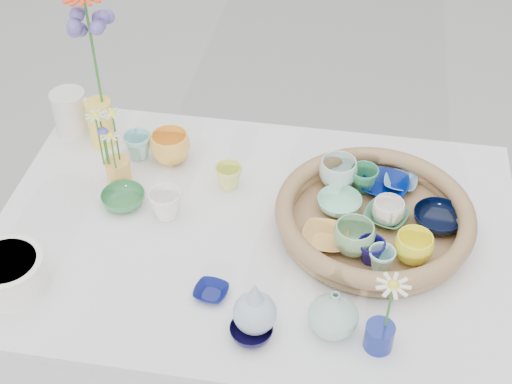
# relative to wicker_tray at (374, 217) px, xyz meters

# --- Properties ---
(wicker_tray) EXTENTS (0.47, 0.47, 0.08)m
(wicker_tray) POSITION_rel_wicker_tray_xyz_m (0.00, 0.00, 0.00)
(wicker_tray) COLOR brown
(wicker_tray) RESTS_ON display_table
(tray_ceramic_0) EXTENTS (0.14, 0.14, 0.03)m
(tray_ceramic_0) POSITION_rel_wicker_tray_xyz_m (0.02, 0.13, -0.01)
(tray_ceramic_0) COLOR #001468
(tray_ceramic_0) RESTS_ON wicker_tray
(tray_ceramic_1) EXTENTS (0.12, 0.12, 0.04)m
(tray_ceramic_1) POSITION_rel_wicker_tray_xyz_m (0.15, 0.02, -0.00)
(tray_ceramic_1) COLOR black
(tray_ceramic_1) RESTS_ON wicker_tray
(tray_ceramic_2) EXTENTS (0.12, 0.12, 0.07)m
(tray_ceramic_2) POSITION_rel_wicker_tray_xyz_m (0.09, -0.10, 0.01)
(tray_ceramic_2) COLOR #FFF22B
(tray_ceramic_2) RESTS_ON wicker_tray
(tray_ceramic_3) EXTENTS (0.13, 0.13, 0.02)m
(tray_ceramic_3) POSITION_rel_wicker_tray_xyz_m (0.03, 0.02, -0.01)
(tray_ceramic_3) COLOR #457D59
(tray_ceramic_3) RESTS_ON wicker_tray
(tray_ceramic_4) EXTENTS (0.10, 0.10, 0.08)m
(tray_ceramic_4) POSITION_rel_wicker_tray_xyz_m (-0.04, -0.09, 0.02)
(tray_ceramic_4) COLOR #81B981
(tray_ceramic_4) RESTS_ON wicker_tray
(tray_ceramic_5) EXTENTS (0.12, 0.12, 0.03)m
(tray_ceramic_5) POSITION_rel_wicker_tray_xyz_m (-0.09, 0.04, -0.00)
(tray_ceramic_5) COLOR #8EDDB5
(tray_ceramic_5) RESTS_ON wicker_tray
(tray_ceramic_6) EXTENTS (0.11, 0.11, 0.08)m
(tray_ceramic_6) POSITION_rel_wicker_tray_xyz_m (-0.10, 0.13, 0.02)
(tray_ceramic_6) COLOR silver
(tray_ceramic_6) RESTS_ON wicker_tray
(tray_ceramic_7) EXTENTS (0.08, 0.08, 0.06)m
(tray_ceramic_7) POSITION_rel_wicker_tray_xyz_m (0.03, 0.01, 0.01)
(tray_ceramic_7) COLOR white
(tray_ceramic_7) RESTS_ON wicker_tray
(tray_ceramic_8) EXTENTS (0.09, 0.09, 0.02)m
(tray_ceramic_8) POSITION_rel_wicker_tray_xyz_m (0.06, 0.15, -0.01)
(tray_ceramic_8) COLOR #71A8C8
(tray_ceramic_8) RESTS_ON wicker_tray
(tray_ceramic_9) EXTENTS (0.07, 0.07, 0.06)m
(tray_ceramic_9) POSITION_rel_wicker_tray_xyz_m (-0.00, -0.12, 0.01)
(tray_ceramic_9) COLOR #0E0950
(tray_ceramic_9) RESTS_ON wicker_tray
(tray_ceramic_10) EXTENTS (0.12, 0.12, 0.03)m
(tray_ceramic_10) POSITION_rel_wicker_tray_xyz_m (-0.11, -0.08, -0.01)
(tray_ceramic_10) COLOR #DAA04F
(tray_ceramic_10) RESTS_ON wicker_tray
(tray_ceramic_11) EXTENTS (0.07, 0.07, 0.06)m
(tray_ceramic_11) POSITION_rel_wicker_tray_xyz_m (0.02, -0.14, 0.01)
(tray_ceramic_11) COLOR #A7EBD5
(tray_ceramic_11) RESTS_ON wicker_tray
(tray_ceramic_12) EXTENTS (0.09, 0.09, 0.07)m
(tray_ceramic_12) POSITION_rel_wicker_tray_xyz_m (-0.03, 0.12, 0.01)
(tray_ceramic_12) COLOR #2F7A50
(tray_ceramic_12) RESTS_ON wicker_tray
(loose_ceramic_0) EXTENTS (0.13, 0.13, 0.08)m
(loose_ceramic_0) POSITION_rel_wicker_tray_xyz_m (-0.55, 0.18, 0.00)
(loose_ceramic_0) COLOR #FFB642
(loose_ceramic_0) RESTS_ON display_table
(loose_ceramic_1) EXTENTS (0.09, 0.09, 0.07)m
(loose_ceramic_1) POSITION_rel_wicker_tray_xyz_m (-0.37, 0.10, -0.01)
(loose_ceramic_1) COLOR #DEE362
(loose_ceramic_1) RESTS_ON display_table
(loose_ceramic_2) EXTENTS (0.13, 0.13, 0.03)m
(loose_ceramic_2) POSITION_rel_wicker_tray_xyz_m (-0.62, -0.01, -0.02)
(loose_ceramic_2) COLOR #347944
(loose_ceramic_2) RESTS_ON display_table
(loose_ceramic_3) EXTENTS (0.11, 0.11, 0.08)m
(loose_ceramic_3) POSITION_rel_wicker_tray_xyz_m (-0.50, -0.04, -0.00)
(loose_ceramic_3) COLOR white
(loose_ceramic_3) RESTS_ON display_table
(loose_ceramic_4) EXTENTS (0.09, 0.09, 0.02)m
(loose_ceramic_4) POSITION_rel_wicker_tray_xyz_m (-0.34, -0.27, -0.03)
(loose_ceramic_4) COLOR #0C1456
(loose_ceramic_4) RESTS_ON display_table
(loose_ceramic_5) EXTENTS (0.09, 0.09, 0.07)m
(loose_ceramic_5) POSITION_rel_wicker_tray_xyz_m (-0.63, 0.18, -0.00)
(loose_ceramic_5) COLOR #90D0CD
(loose_ceramic_5) RESTS_ON display_table
(loose_ceramic_6) EXTENTS (0.12, 0.12, 0.03)m
(loose_ceramic_6) POSITION_rel_wicker_tray_xyz_m (-0.23, -0.36, -0.02)
(loose_ceramic_6) COLOR black
(loose_ceramic_6) RESTS_ON display_table
(fluted_bowl) EXTENTS (0.18, 0.18, 0.08)m
(fluted_bowl) POSITION_rel_wicker_tray_xyz_m (-0.78, -0.31, 0.00)
(fluted_bowl) COLOR white
(fluted_bowl) RESTS_ON display_table
(bud_vase_paleblue) EXTENTS (0.11, 0.11, 0.14)m
(bud_vase_paleblue) POSITION_rel_wicker_tray_xyz_m (-0.23, -0.33, 0.03)
(bud_vase_paleblue) COLOR #A4B7C9
(bud_vase_paleblue) RESTS_ON display_table
(bud_vase_seafoam) EXTENTS (0.14, 0.14, 0.11)m
(bud_vase_seafoam) POSITION_rel_wicker_tray_xyz_m (-0.07, -0.31, 0.02)
(bud_vase_seafoam) COLOR #9EC7B5
(bud_vase_seafoam) RESTS_ON display_table
(bud_vase_cobalt) EXTENTS (0.07, 0.07, 0.06)m
(bud_vase_cobalt) POSITION_rel_wicker_tray_xyz_m (0.03, -0.34, -0.01)
(bud_vase_cobalt) COLOR navy
(bud_vase_cobalt) RESTS_ON display_table
(single_daisy) EXTENTS (0.09, 0.09, 0.14)m
(single_daisy) POSITION_rel_wicker_tray_xyz_m (0.03, -0.33, 0.08)
(single_daisy) COLOR white
(single_daisy) RESTS_ON bud_vase_cobalt
(tall_vase_yellow) EXTENTS (0.09, 0.09, 0.13)m
(tall_vase_yellow) POSITION_rel_wicker_tray_xyz_m (-0.75, 0.22, 0.03)
(tall_vase_yellow) COLOR yellow
(tall_vase_yellow) RESTS_ON display_table
(gerbera) EXTENTS (0.15, 0.15, 0.32)m
(gerbera) POSITION_rel_wicker_tray_xyz_m (-0.74, 0.23, 0.25)
(gerbera) COLOR #F43C14
(gerbera) RESTS_ON tall_vase_yellow
(hydrangea) EXTENTS (0.10, 0.10, 0.32)m
(hydrangea) POSITION_rel_wicker_tray_xyz_m (-0.74, 0.23, 0.21)
(hydrangea) COLOR #5F53AF
(hydrangea) RESTS_ON tall_vase_yellow
(white_pitcher) EXTENTS (0.16, 0.13, 0.13)m
(white_pitcher) POSITION_rel_wicker_tray_xyz_m (-0.85, 0.25, 0.03)
(white_pitcher) COLOR silver
(white_pitcher) RESTS_ON display_table
(daisy_cup) EXTENTS (0.07, 0.07, 0.07)m
(daisy_cup) POSITION_rel_wicker_tray_xyz_m (-0.65, 0.07, -0.00)
(daisy_cup) COLOR #F5B04E
(daisy_cup) RESTS_ON display_table
(daisy_posy) EXTENTS (0.09, 0.09, 0.15)m
(daisy_posy) POSITION_rel_wicker_tray_xyz_m (-0.67, 0.06, 0.11)
(daisy_posy) COLOR silver
(daisy_posy) RESTS_ON daisy_cup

